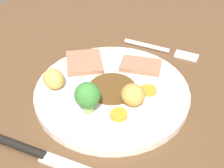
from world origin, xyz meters
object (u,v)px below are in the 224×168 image
at_px(roast_potato_left, 133,95).
at_px(broccoli_floret, 88,96).
at_px(carrot_coin_front, 119,115).
at_px(carrot_coin_back, 148,90).
at_px(meat_slice_main, 84,62).
at_px(dinner_plate, 112,92).
at_px(knife, 39,154).
at_px(meat_slice_under, 141,65).
at_px(roast_potato_right, 54,79).
at_px(fork, 163,50).

distance_m(roast_potato_left, broccoli_floret, 0.07).
relative_size(carrot_coin_front, carrot_coin_back, 1.00).
height_order(carrot_coin_front, broccoli_floret, broccoli_floret).
distance_m(meat_slice_main, carrot_coin_back, 0.13).
bearing_deg(dinner_plate, knife, -8.76).
height_order(dinner_plate, roast_potato_left, roast_potato_left).
bearing_deg(meat_slice_under, broccoli_floret, -8.08).
bearing_deg(carrot_coin_front, meat_slice_main, -125.88).
bearing_deg(knife, broccoli_floret, 71.54).
bearing_deg(roast_potato_right, meat_slice_main, 175.02).
relative_size(roast_potato_left, carrot_coin_front, 1.50).
height_order(meat_slice_main, meat_slice_under, same).
bearing_deg(fork, roast_potato_right, -122.52).
height_order(meat_slice_under, roast_potato_left, roast_potato_left).
relative_size(roast_potato_left, knife, 0.21).
bearing_deg(meat_slice_main, fork, 141.93).
bearing_deg(dinner_plate, broccoli_floret, -4.35).
height_order(roast_potato_right, carrot_coin_back, roast_potato_right).
height_order(dinner_plate, carrot_coin_front, carrot_coin_front).
relative_size(meat_slice_under, knife, 0.39).
distance_m(carrot_coin_front, fork, 0.22).
relative_size(dinner_plate, roast_potato_left, 6.52).
relative_size(carrot_coin_back, broccoli_floret, 0.51).
bearing_deg(dinner_plate, meat_slice_main, -114.50).
xyz_separation_m(dinner_plate, broccoli_floret, (0.06, -0.00, 0.04)).
relative_size(roast_potato_right, broccoli_floret, 0.76).
distance_m(roast_potato_right, carrot_coin_back, 0.16).
relative_size(broccoli_floret, fork, 0.34).
height_order(meat_slice_under, carrot_coin_front, meat_slice_under).
bearing_deg(fork, dinner_plate, -102.94).
distance_m(meat_slice_main, meat_slice_under, 0.10).
xyz_separation_m(dinner_plate, carrot_coin_back, (-0.02, 0.05, 0.01)).
bearing_deg(carrot_coin_back, meat_slice_main, -95.46).
height_order(broccoli_floret, knife, broccoli_floret).
distance_m(meat_slice_main, knife, 0.20).
xyz_separation_m(dinner_plate, meat_slice_under, (-0.08, 0.02, 0.01)).
distance_m(roast_potato_right, fork, 0.24).
relative_size(carrot_coin_front, broccoli_floret, 0.51).
xyz_separation_m(fork, knife, (0.32, -0.05, 0.00)).
bearing_deg(meat_slice_main, meat_slice_under, 113.89).
bearing_deg(carrot_coin_front, roast_potato_right, -93.35).
bearing_deg(knife, carrot_coin_back, 59.48).
xyz_separation_m(broccoli_floret, knife, (0.10, -0.02, -0.04)).
bearing_deg(dinner_plate, carrot_coin_front, 38.68).
bearing_deg(meat_slice_main, roast_potato_right, -4.98).
distance_m(meat_slice_under, roast_potato_right, 0.16).
bearing_deg(knife, roast_potato_right, 111.12).
relative_size(meat_slice_main, meat_slice_under, 0.99).
xyz_separation_m(dinner_plate, fork, (-0.17, 0.02, -0.00)).
height_order(roast_potato_left, broccoli_floret, broccoli_floret).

